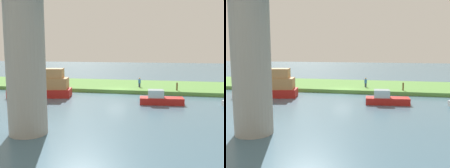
{
  "view_description": "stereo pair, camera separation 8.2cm",
  "coord_description": "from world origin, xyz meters",
  "views": [
    {
      "loc": [
        -6.64,
        35.07,
        6.17
      ],
      "look_at": [
        -0.42,
        5.0,
        2.0
      ],
      "focal_mm": 42.19,
      "sensor_mm": 36.0,
      "label": 1
    },
    {
      "loc": [
        -6.72,
        35.05,
        6.17
      ],
      "look_at": [
        -0.42,
        5.0,
        2.0
      ],
      "focal_mm": 42.19,
      "sensor_mm": 36.0,
      "label": 2
    }
  ],
  "objects": [
    {
      "name": "mooring_post",
      "position": [
        -8.14,
        -1.22,
        1.03
      ],
      "size": [
        0.2,
        0.2,
        1.07
      ],
      "primitive_type": "cylinder",
      "color": "brown",
      "rests_on": "grassy_bank"
    },
    {
      "name": "riverboat_paddlewheel",
      "position": [
        8.85,
        4.3,
        1.47
      ],
      "size": [
        8.15,
        4.15,
        3.98
      ],
      "color": "red",
      "rests_on": "ground"
    },
    {
      "name": "ground_plane",
      "position": [
        0.0,
        0.0,
        0.0
      ],
      "size": [
        160.0,
        160.0,
        0.0
      ],
      "primitive_type": "plane",
      "color": "#476B7F"
    },
    {
      "name": "person_on_bank",
      "position": [
        -2.83,
        -3.47,
        1.2
      ],
      "size": [
        0.41,
        0.41,
        1.39
      ],
      "color": "#2D334C",
      "rests_on": "grassy_bank"
    },
    {
      "name": "bridge_pylon",
      "position": [
        3.07,
        18.14,
        5.48
      ],
      "size": [
        2.73,
        2.73,
        10.97
      ],
      "primitive_type": "cylinder",
      "color": "#9E998E",
      "rests_on": "ground"
    },
    {
      "name": "motorboat_white",
      "position": [
        -6.05,
        5.76,
        0.57
      ],
      "size": [
        4.93,
        2.15,
        1.6
      ],
      "color": "red",
      "rests_on": "ground"
    },
    {
      "name": "grassy_bank",
      "position": [
        0.0,
        -6.0,
        0.25
      ],
      "size": [
        80.0,
        12.0,
        0.5
      ],
      "primitive_type": "cube",
      "color": "#5B9342",
      "rests_on": "ground"
    }
  ]
}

